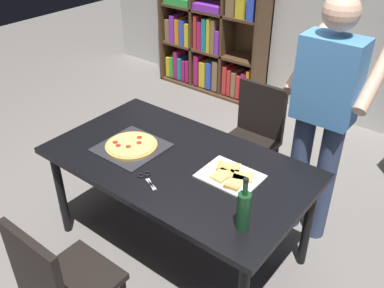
% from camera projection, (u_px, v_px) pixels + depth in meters
% --- Properties ---
extents(ground_plane, '(12.00, 12.00, 0.00)m').
position_uv_depth(ground_plane, '(179.00, 245.00, 3.12)').
color(ground_plane, gray).
extents(dining_table, '(1.70, 0.97, 0.75)m').
position_uv_depth(dining_table, '(178.00, 169.00, 2.76)').
color(dining_table, black).
rests_on(dining_table, ground_plane).
extents(chair_near_camera, '(0.42, 0.42, 0.90)m').
position_uv_depth(chair_near_camera, '(59.00, 281.00, 2.20)').
color(chair_near_camera, black).
rests_on(chair_near_camera, ground_plane).
extents(chair_far_side, '(0.42, 0.42, 0.90)m').
position_uv_depth(chair_far_side, '(253.00, 132.00, 3.49)').
color(chair_far_side, black).
rests_on(chair_far_side, ground_plane).
extents(bookshelf, '(1.40, 0.35, 1.95)m').
position_uv_depth(bookshelf, '(213.00, 14.00, 4.95)').
color(bookshelf, '#513823').
rests_on(bookshelf, ground_plane).
extents(person_serving_pizza, '(0.55, 0.54, 1.75)m').
position_uv_depth(person_serving_pizza, '(324.00, 111.00, 2.76)').
color(person_serving_pizza, '#38476B').
rests_on(person_serving_pizza, ground_plane).
extents(pepperoni_pizza_on_tray, '(0.41, 0.41, 0.04)m').
position_uv_depth(pepperoni_pizza_on_tray, '(131.00, 146.00, 2.83)').
color(pepperoni_pizza_on_tray, '#2D2D33').
rests_on(pepperoni_pizza_on_tray, dining_table).
extents(pizza_slices_on_towel, '(0.36, 0.28, 0.03)m').
position_uv_depth(pizza_slices_on_towel, '(231.00, 175.00, 2.56)').
color(pizza_slices_on_towel, white).
rests_on(pizza_slices_on_towel, dining_table).
extents(wine_bottle, '(0.07, 0.07, 0.32)m').
position_uv_depth(wine_bottle, '(244.00, 210.00, 2.13)').
color(wine_bottle, '#194723').
rests_on(wine_bottle, dining_table).
extents(kitchen_scissors, '(0.20, 0.13, 0.01)m').
position_uv_depth(kitchen_scissors, '(147.00, 178.00, 2.55)').
color(kitchen_scissors, silver).
rests_on(kitchen_scissors, dining_table).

